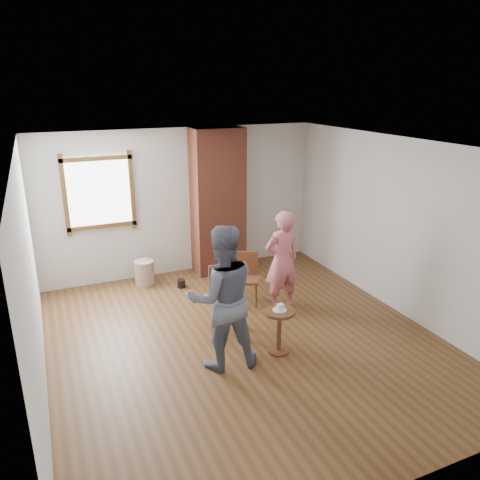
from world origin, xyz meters
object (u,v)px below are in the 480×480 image
Objects in this scene: dining_chair_right at (246,275)px; man at (222,298)px; side_table at (279,324)px; dining_chair_left at (227,296)px; person_pink at (282,261)px; stoneware_crock at (144,272)px.

man is at bearing -99.68° from dining_chair_right.
side_table is at bearing -175.56° from man.
dining_chair_left is 1.09m from person_pink.
stoneware_crock is 2.52m from person_pink.
side_table is 0.38× the size of person_pink.
person_pink is (0.39, -0.43, 0.33)m from dining_chair_right.
stoneware_crock is 0.24× the size of man.
stoneware_crock is 0.45× the size of dining_chair_left.
person_pink reaches higher than stoneware_crock.
man is 1.15× the size of person_pink.
dining_chair_left is 1.58× the size of side_table.
person_pink is at bearing -45.49° from stoneware_crock.
dining_chair_left is at bearing -107.51° from man.
dining_chair_left is at bearing 116.92° from side_table.
stoneware_crock is 2.90m from man.
dining_chair_left is at bearing -106.54° from dining_chair_right.
man reaches higher than person_pink.
dining_chair_left is 0.96m from dining_chair_right.
man is (-0.76, 0.05, 0.50)m from side_table.
person_pink reaches higher than dining_chair_right.
dining_chair_right is 0.52× the size of person_pink.
dining_chair_left is 0.90m from man.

